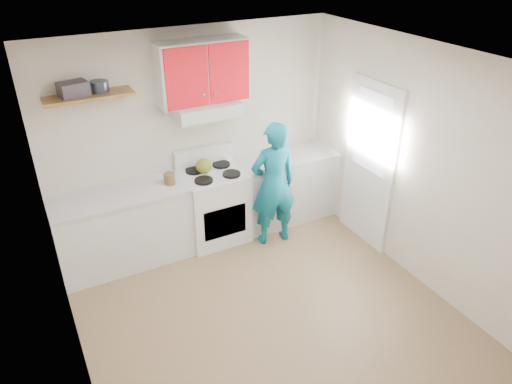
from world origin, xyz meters
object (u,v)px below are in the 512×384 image
stove (214,206)px  tin (100,86)px  crock (170,180)px  person (274,184)px  kettle (204,166)px

stove → tin: size_ratio=4.90×
crock → person: 1.24m
kettle → crock: kettle is taller
stove → crock: 0.76m
kettle → crock: 0.48m
kettle → tin: bearing=168.4°
tin → kettle: bearing=-7.2°
tin → crock: tin is taller
kettle → person: 0.87m
kettle → stove: bearing=-47.9°
tin → crock: 1.28m
tin → kettle: tin is taller
kettle → person: person is taller
kettle → crock: (-0.47, -0.10, -0.03)m
stove → tin: (-1.12, 0.21, 1.63)m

